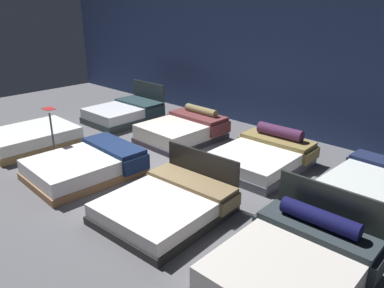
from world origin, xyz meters
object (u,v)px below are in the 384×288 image
(bed_3, at_px, (293,266))
(bed_7, at_px, (373,191))
(bed_2, at_px, (168,204))
(bed_4, at_px, (125,113))
(bed_0, at_px, (31,138))
(price_sign, at_px, (53,140))
(bed_6, at_px, (262,156))
(bed_1, at_px, (87,165))
(bed_5, at_px, (183,130))

(bed_3, bearing_deg, bed_7, 89.24)
(bed_2, bearing_deg, bed_4, 146.88)
(bed_2, height_order, bed_7, bed_2)
(bed_0, xyz_separation_m, price_sign, (1.15, -0.01, 0.24))
(bed_6, bearing_deg, bed_3, -52.01)
(bed_1, bearing_deg, price_sign, -175.45)
(bed_0, height_order, bed_7, bed_7)
(bed_2, bearing_deg, bed_6, 86.00)
(bed_0, height_order, bed_5, bed_5)
(bed_0, relative_size, bed_1, 0.96)
(bed_0, distance_m, bed_4, 2.80)
(bed_1, height_order, bed_6, bed_6)
(price_sign, bearing_deg, bed_4, 113.12)
(bed_1, bearing_deg, bed_4, 133.56)
(bed_5, bearing_deg, bed_6, 0.81)
(bed_5, height_order, price_sign, price_sign)
(bed_5, xyz_separation_m, bed_6, (2.35, -0.02, -0.03))
(bed_4, relative_size, price_sign, 1.74)
(bed_3, xyz_separation_m, bed_6, (-2.22, 2.71, -0.04))
(bed_7, bearing_deg, bed_2, -128.23)
(bed_3, distance_m, price_sign, 5.74)
(bed_5, bearing_deg, price_sign, -111.08)
(bed_4, height_order, price_sign, price_sign)
(bed_5, distance_m, price_sign, 3.06)
(bed_2, xyz_separation_m, bed_6, (0.04, 2.68, 0.03))
(bed_7, bearing_deg, bed_0, -155.78)
(bed_4, bearing_deg, bed_0, -89.50)
(bed_0, xyz_separation_m, bed_1, (2.37, 0.04, 0.01))
(bed_2, xyz_separation_m, bed_4, (-4.67, 2.68, 0.04))
(bed_1, height_order, price_sign, price_sign)
(bed_1, height_order, bed_2, bed_2)
(bed_4, bearing_deg, bed_6, -0.66)
(bed_1, xyz_separation_m, bed_4, (-2.42, 2.77, 0.01))
(bed_0, relative_size, bed_7, 0.92)
(bed_3, bearing_deg, bed_2, 178.47)
(bed_4, height_order, bed_5, bed_4)
(bed_2, distance_m, bed_6, 2.68)
(bed_3, xyz_separation_m, bed_7, (0.01, 2.68, -0.02))
(bed_6, height_order, price_sign, price_sign)
(bed_1, distance_m, bed_2, 2.26)
(bed_2, relative_size, bed_4, 1.01)
(bed_6, bearing_deg, bed_4, 178.51)
(bed_2, distance_m, bed_5, 3.55)
(bed_0, bearing_deg, bed_7, 23.31)
(bed_3, xyz_separation_m, bed_5, (-4.57, 2.73, -0.01))
(bed_1, distance_m, bed_4, 3.67)
(bed_5, bearing_deg, bed_1, -87.59)
(bed_0, relative_size, price_sign, 1.76)
(bed_5, bearing_deg, bed_2, -48.12)
(bed_0, xyz_separation_m, bed_5, (2.31, 2.81, 0.05))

